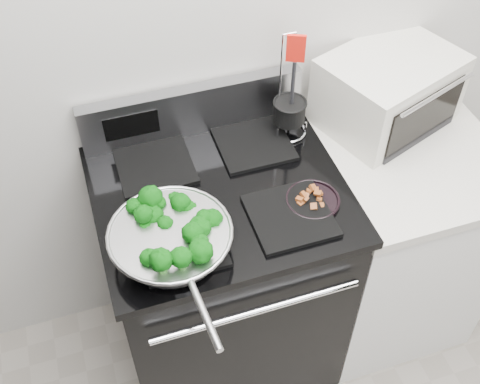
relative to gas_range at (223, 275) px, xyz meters
name	(u,v)px	position (x,y,z in m)	size (l,w,h in m)	color
back_wall	(277,6)	(0.30, 0.34, 0.86)	(4.00, 0.02, 2.70)	beige
gas_range	(223,275)	(0.00, 0.00, 0.00)	(0.79, 0.69, 1.13)	black
counter	(387,235)	(0.68, 0.00, -0.03)	(0.62, 0.68, 0.92)	white
skillet	(171,240)	(-0.20, -0.19, 0.52)	(0.36, 0.56, 0.08)	silver
broccoli_pile	(170,235)	(-0.20, -0.19, 0.54)	(0.28, 0.28, 0.10)	black
bacon_plate	(313,198)	(0.26, -0.14, 0.48)	(0.17, 0.17, 0.04)	black
utensil_holder	(289,116)	(0.30, 0.19, 0.53)	(0.13, 0.13, 0.40)	silver
toaster_oven	(388,90)	(0.67, 0.18, 0.56)	(0.53, 0.47, 0.25)	silver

